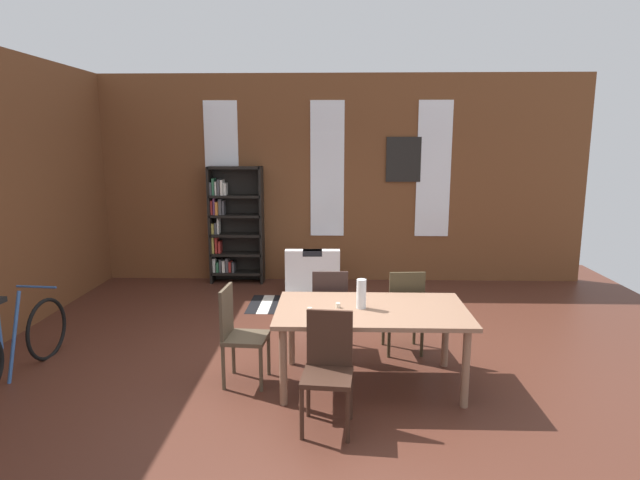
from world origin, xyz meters
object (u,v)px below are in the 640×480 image
(dining_chair_head_left, at_px, (238,331))
(bicycle_second, at_px, (15,345))
(dining_table, at_px, (371,316))
(dining_chair_far_left, at_px, (330,308))
(vase_on_table, at_px, (361,294))
(bookshelf_tall, at_px, (233,225))
(dining_chair_far_right, at_px, (404,309))
(potted_plant_by_shelf, at_px, (409,289))
(dining_chair_near_left, at_px, (328,366))
(armchair_white, at_px, (313,277))

(dining_chair_head_left, xyz_separation_m, bicycle_second, (-2.22, 0.02, -0.17))
(dining_table, relative_size, dining_chair_far_left, 1.89)
(vase_on_table, bearing_deg, bookshelf_tall, 117.45)
(dining_chair_far_right, xyz_separation_m, bicycle_second, (-3.90, -0.73, -0.17))
(bookshelf_tall, xyz_separation_m, potted_plant_by_shelf, (2.70, -1.45, -0.66))
(dining_chair_far_right, bearing_deg, potted_plant_by_shelf, 80.16)
(dining_table, relative_size, bicycle_second, 1.07)
(dining_chair_far_left, xyz_separation_m, potted_plant_by_shelf, (1.07, 1.51, -0.21))
(bookshelf_tall, bearing_deg, dining_chair_far_left, -61.18)
(dining_chair_near_left, relative_size, bicycle_second, 0.56)
(dining_chair_far_left, relative_size, potted_plant_by_shelf, 1.83)
(dining_chair_far_right, height_order, bicycle_second, dining_chair_far_right)
(dining_table, height_order, potted_plant_by_shelf, dining_table)
(potted_plant_by_shelf, bearing_deg, dining_table, -106.51)
(dining_chair_head_left, relative_size, dining_chair_far_right, 1.00)
(bookshelf_tall, bearing_deg, dining_chair_far_right, -50.49)
(bicycle_second, bearing_deg, armchair_white, 46.75)
(vase_on_table, xyz_separation_m, dining_chair_near_left, (-0.30, -0.76, -0.39))
(dining_chair_near_left, relative_size, dining_chair_far_right, 1.00)
(dining_chair_far_right, distance_m, bookshelf_tall, 3.86)
(potted_plant_by_shelf, bearing_deg, bicycle_second, -151.74)
(dining_chair_near_left, distance_m, bicycle_second, 3.20)
(dining_chair_far_left, relative_size, bicycle_second, 0.56)
(dining_table, xyz_separation_m, vase_on_table, (-0.10, 0.00, 0.22))
(dining_chair_far_left, bearing_deg, dining_chair_near_left, -89.84)
(dining_table, bearing_deg, dining_chair_near_left, -117.66)
(potted_plant_by_shelf, bearing_deg, dining_chair_far_right, -99.84)
(dining_chair_far_left, height_order, bicycle_second, dining_chair_far_left)
(dining_table, distance_m, dining_chair_near_left, 0.87)
(armchair_white, relative_size, bicycle_second, 0.49)
(dining_chair_far_left, bearing_deg, potted_plant_by_shelf, 54.55)
(armchair_white, height_order, potted_plant_by_shelf, armchair_white)
(dining_chair_head_left, bearing_deg, dining_chair_far_left, 40.90)
(bookshelf_tall, relative_size, bicycle_second, 1.14)
(dining_chair_far_right, bearing_deg, vase_on_table, -123.85)
(vase_on_table, distance_m, dining_chair_far_left, 0.90)
(dining_table, bearing_deg, vase_on_table, 180.00)
(vase_on_table, distance_m, dining_chair_head_left, 1.24)
(dining_chair_near_left, distance_m, potted_plant_by_shelf, 3.22)
(dining_chair_head_left, height_order, dining_chair_far_left, same)
(dining_chair_far_left, bearing_deg, dining_chair_head_left, -139.10)
(dining_table, distance_m, armchair_white, 3.12)
(dining_chair_near_left, xyz_separation_m, dining_chair_far_right, (0.81, 1.52, 0.00))
(dining_chair_head_left, distance_m, bicycle_second, 2.23)
(dining_table, bearing_deg, armchair_white, 102.86)
(dining_chair_head_left, xyz_separation_m, dining_chair_far_right, (1.68, 0.75, 0.00))
(vase_on_table, height_order, potted_plant_by_shelf, vase_on_table)
(bookshelf_tall, xyz_separation_m, bicycle_second, (-1.46, -3.69, -0.62))
(dining_table, height_order, dining_chair_far_left, dining_chair_far_left)
(dining_chair_near_left, bearing_deg, dining_chair_far_left, 90.16)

